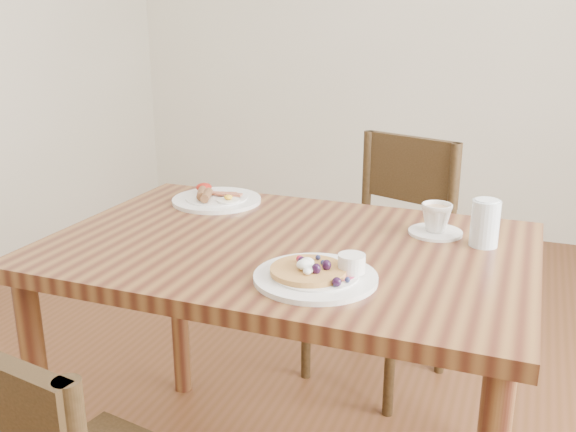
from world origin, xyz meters
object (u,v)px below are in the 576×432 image
Objects in this scene: chair_far at (387,248)px; teacup_saucer at (436,221)px; water_glass at (485,223)px; breakfast_plate at (215,198)px; dining_table at (288,279)px; pancake_plate at (318,274)px.

teacup_saucer is at bearing 134.02° from chair_far.
chair_far reaches higher than water_glass.
teacup_saucer is at bearing 159.20° from water_glass.
breakfast_plate is 0.81m from water_glass.
dining_table is 10.32× the size of water_glass.
pancake_plate is at bearing -53.70° from dining_table.
dining_table is 4.44× the size of pancake_plate.
water_glass is at bearing 141.93° from chair_far.
dining_table is 0.76m from chair_far.
teacup_saucer is at bearing 31.09° from dining_table.
dining_table is at bearing 102.43° from chair_far.
chair_far is 3.26× the size of pancake_plate.
water_glass is at bearing 18.61° from dining_table.
dining_table is 0.27m from pancake_plate.
water_glass reaches higher than teacup_saucer.
pancake_plate is (0.15, -0.20, 0.11)m from dining_table.
breakfast_plate is (-0.44, -0.48, 0.27)m from chair_far.
pancake_plate is at bearing 112.91° from chair_far.
water_glass is (0.12, -0.05, 0.02)m from teacup_saucer.
pancake_plate reaches higher than dining_table.
dining_table is at bearing -148.91° from teacup_saucer.
teacup_saucer reaches higher than pancake_plate.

